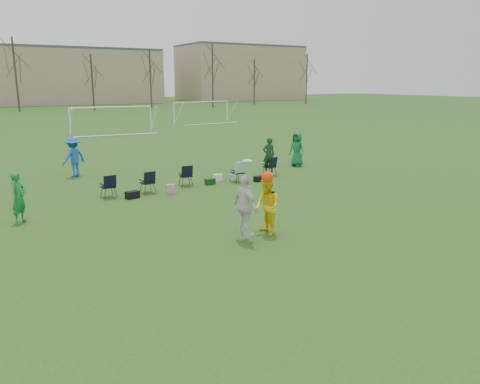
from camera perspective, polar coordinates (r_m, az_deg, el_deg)
ground at (r=14.37m, az=3.55°, el=-5.77°), size 260.00×260.00×0.00m
fielder_green_near at (r=17.42m, az=-25.37°, el=-0.62°), size 0.74×0.77×1.77m
fielder_blue at (r=24.94m, az=-19.64°, el=4.05°), size 1.50×1.27×2.01m
fielder_green_far at (r=26.70m, az=6.96°, el=5.20°), size 0.85×1.07×1.92m
center_contest at (r=14.20m, az=2.15°, el=-1.69°), size 1.57×1.30×2.48m
sideline_setup at (r=21.96m, az=-3.55°, el=2.47°), size 9.05×1.76×1.93m
goal_mid at (r=44.87m, az=-15.41°, el=9.33°), size 7.40×0.63×2.46m
goal_right at (r=54.69m, az=-4.72°, el=10.39°), size 7.35×1.14×2.46m
tree_line at (r=81.49m, az=-25.35°, el=12.38°), size 110.28×3.28×11.40m
building_row at (r=108.22m, az=-23.25°, el=12.98°), size 126.00×16.00×13.00m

